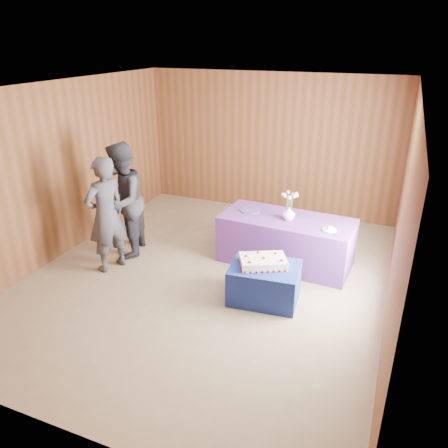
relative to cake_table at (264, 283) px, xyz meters
The scene contains 13 objects.
ground 1.01m from the cake_table, 165.30° to the left, with size 6.00×6.00×0.00m, color gray.
room_shell 1.84m from the cake_table, 165.30° to the left, with size 5.04×6.04×2.72m.
cake_table is the anchor object (origin of this frame).
serving_table 1.14m from the cake_table, 90.38° to the left, with size 2.00×0.90×0.75m, color #623491.
sheet_cake 0.31m from the cake_table, 149.92° to the left, with size 0.75×0.66×0.15m.
vase 1.24m from the cake_table, 88.99° to the left, with size 0.19×0.19×0.20m, color white.
flower_spray 1.39m from the cake_table, 88.99° to the left, with size 0.25×0.26×0.20m.
platter 1.46m from the cake_table, 117.26° to the left, with size 0.33×0.33×0.02m, color #5A478E.
plate 1.25m from the cake_table, 54.39° to the left, with size 0.21×0.21×0.01m, color white.
cake_slice 1.26m from the cake_table, 54.37° to the left, with size 0.08×0.08×0.07m.
knife 1.16m from the cake_table, 51.23° to the left, with size 0.26×0.02×0.00m, color #B9B9BE.
guest_left 2.52m from the cake_table, behind, with size 0.64×0.42×1.76m, color #3B3B45.
guest_right 2.61m from the cake_table, behind, with size 0.90×0.70×1.84m, color #2E2F38.
Camera 1 is at (2.35, -5.14, 3.30)m, focal length 35.00 mm.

